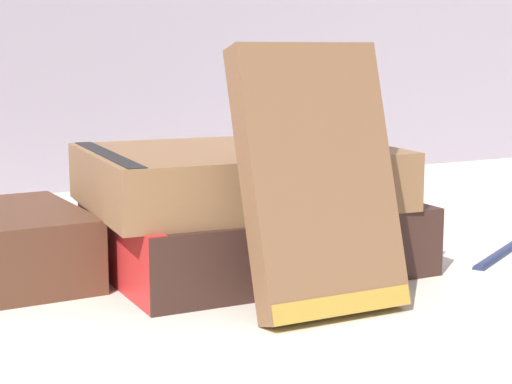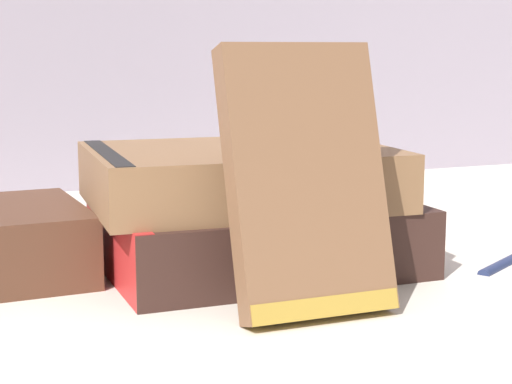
{
  "view_description": "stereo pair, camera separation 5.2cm",
  "coord_description": "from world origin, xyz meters",
  "px_view_note": "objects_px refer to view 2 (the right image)",
  "views": [
    {
      "loc": [
        -0.26,
        -0.5,
        0.16
      ],
      "look_at": [
        0.01,
        0.02,
        0.06
      ],
      "focal_mm": 60.0,
      "sensor_mm": 36.0,
      "label": 1
    },
    {
      "loc": [
        -0.22,
        -0.52,
        0.16
      ],
      "look_at": [
        0.01,
        0.02,
        0.06
      ],
      "focal_mm": 60.0,
      "sensor_mm": 36.0,
      "label": 2
    }
  ],
  "objects_px": {
    "book_flat_bottom": "(249,235)",
    "pocket_watch": "(331,143)",
    "book_leaning_front": "(302,189)",
    "book_flat_top": "(239,176)",
    "reading_glasses": "(124,226)"
  },
  "relations": [
    {
      "from": "pocket_watch",
      "to": "reading_glasses",
      "type": "xyz_separation_m",
      "value": [
        -0.11,
        0.19,
        -0.09
      ]
    },
    {
      "from": "pocket_watch",
      "to": "book_leaning_front",
      "type": "bearing_deg",
      "value": -126.12
    },
    {
      "from": "book_flat_top",
      "to": "book_flat_bottom",
      "type": "bearing_deg",
      "value": -3.93
    },
    {
      "from": "pocket_watch",
      "to": "book_flat_bottom",
      "type": "bearing_deg",
      "value": 156.28
    },
    {
      "from": "book_flat_bottom",
      "to": "reading_glasses",
      "type": "xyz_separation_m",
      "value": [
        -0.05,
        0.17,
        -0.02
      ]
    },
    {
      "from": "book_flat_bottom",
      "to": "reading_glasses",
      "type": "height_order",
      "value": "book_flat_bottom"
    },
    {
      "from": "book_leaning_front",
      "to": "pocket_watch",
      "type": "bearing_deg",
      "value": 53.88
    },
    {
      "from": "book_leaning_front",
      "to": "reading_glasses",
      "type": "relative_size",
      "value": 1.33
    },
    {
      "from": "book_flat_top",
      "to": "reading_glasses",
      "type": "bearing_deg",
      "value": 109.0
    },
    {
      "from": "book_flat_top",
      "to": "pocket_watch",
      "type": "relative_size",
      "value": 3.62
    },
    {
      "from": "book_flat_bottom",
      "to": "book_leaning_front",
      "type": "bearing_deg",
      "value": -94.4
    },
    {
      "from": "book_flat_bottom",
      "to": "pocket_watch",
      "type": "xyz_separation_m",
      "value": [
        0.05,
        -0.02,
        0.07
      ]
    },
    {
      "from": "book_flat_bottom",
      "to": "book_leaning_front",
      "type": "height_order",
      "value": "book_leaning_front"
    },
    {
      "from": "book_flat_bottom",
      "to": "reading_glasses",
      "type": "bearing_deg",
      "value": 108.11
    },
    {
      "from": "book_flat_top",
      "to": "pocket_watch",
      "type": "distance_m",
      "value": 0.07
    }
  ]
}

